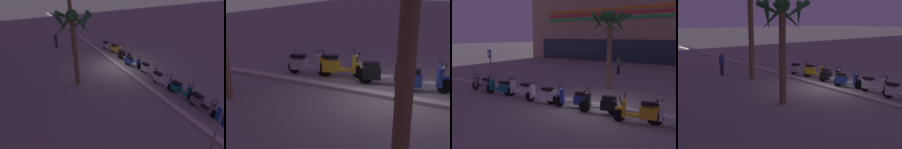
# 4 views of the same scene
# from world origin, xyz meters

# --- Properties ---
(ground_plane) EXTENTS (200.00, 200.00, 0.00)m
(ground_plane) POSITION_xyz_m (0.00, 0.00, 0.00)
(ground_plane) COLOR gray
(curb_strip) EXTENTS (60.00, 0.36, 0.12)m
(curb_strip) POSITION_xyz_m (0.00, 0.11, 0.06)
(curb_strip) COLOR #BCB7AD
(curb_strip) RESTS_ON ground
(scooter_blue_far_back) EXTENTS (1.79, 0.81, 1.17)m
(scooter_blue_far_back) POSITION_xyz_m (-0.59, -0.85, 0.44)
(scooter_blue_far_back) COLOR black
(scooter_blue_far_back) RESTS_ON ground
(scooter_black_lead_nearest) EXTENTS (1.79, 0.73, 1.17)m
(scooter_black_lead_nearest) POSITION_xyz_m (0.89, -0.95, 0.46)
(scooter_black_lead_nearest) COLOR black
(scooter_black_lead_nearest) RESTS_ON ground
(scooter_yellow_second_in_line) EXTENTS (1.78, 0.80, 1.17)m
(scooter_yellow_second_in_line) POSITION_xyz_m (2.63, -1.12, 0.47)
(scooter_yellow_second_in_line) COLOR black
(scooter_yellow_second_in_line) RESTS_ON ground
(scooter_silver_mid_front) EXTENTS (1.81, 0.62, 1.04)m
(scooter_silver_mid_front) POSITION_xyz_m (3.98, -0.86, 0.44)
(scooter_silver_mid_front) COLOR black
(scooter_silver_mid_front) RESTS_ON ground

